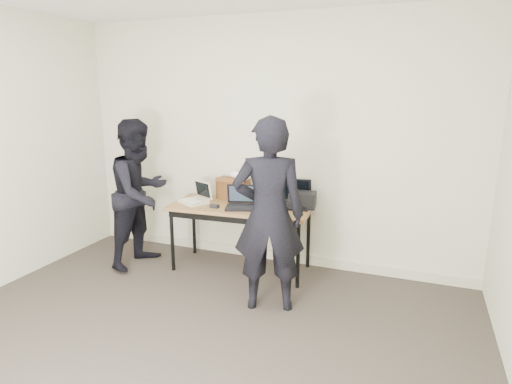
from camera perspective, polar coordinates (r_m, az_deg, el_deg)
The scene contains 13 objects.
room at distance 2.74m, azimuth -14.15°, elevation 0.91°, with size 4.60×4.60×2.80m.
desk at distance 4.56m, azimuth -2.11°, elevation -2.57°, with size 1.53×0.73×0.72m.
laptop_beige at distance 4.71m, azimuth -8.02°, elevation -0.86°, with size 0.37×0.37×0.23m.
laptop_center at distance 4.47m, azimuth -2.05°, elevation -1.42°, with size 0.37×0.37×0.23m.
laptop_right at distance 4.55m, azimuth 4.82°, elevation -1.06°, with size 0.42×0.41×0.28m.
leather_satchel at distance 4.78m, azimuth -3.05°, elevation 0.51°, with size 0.37×0.20×0.25m.
tissue at distance 4.74m, azimuth -2.72°, elevation 2.33°, with size 0.13×0.10×0.08m, color white.
equipment_box at distance 4.50m, azimuth 6.23°, elevation -1.03°, with size 0.27×0.23×0.16m, color black.
power_brick at distance 4.48m, azimuth -5.56°, elevation -1.90°, with size 0.09×0.06×0.03m, color black.
cables at distance 4.47m, azimuth 1.03°, elevation -2.05°, with size 0.71×0.42×0.01m.
person_typist at distance 3.71m, azimuth 1.72°, elevation -3.15°, with size 0.63×0.41×1.72m, color black.
person_observer at distance 4.86m, azimuth -15.21°, elevation -0.19°, with size 0.79×0.61×1.62m, color black.
baseboard at distance 5.04m, azimuth 1.52°, elevation -8.30°, with size 4.50×0.03×0.10m, color beige.
Camera 1 is at (1.55, -2.18, 1.93)m, focal length 30.00 mm.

